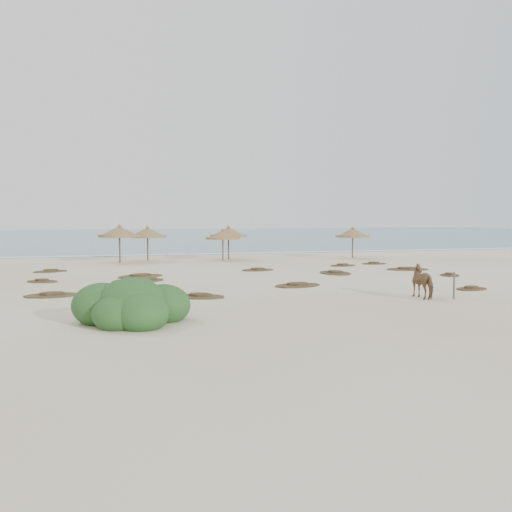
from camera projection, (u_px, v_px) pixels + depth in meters
name	position (u px, v px, depth m)	size (l,w,h in m)	color
ground	(302.00, 292.00, 24.83)	(160.00, 160.00, 0.00)	beige
ocean	(146.00, 236.00, 96.73)	(200.00, 100.00, 0.01)	#2A647F
foam_line	(197.00, 254.00, 49.76)	(70.00, 0.60, 0.01)	white
palapa_1	(119.00, 232.00, 40.41)	(3.33, 3.33, 2.80)	brown
palapa_2	(147.00, 233.00, 42.32)	(3.62, 3.62, 2.65)	brown
palapa_3	(223.00, 235.00, 42.45)	(3.29, 3.29, 2.44)	brown
palapa_4	(228.00, 233.00, 43.50)	(2.84, 2.84, 2.65)	brown
palapa_5	(353.00, 233.00, 44.74)	(2.92, 2.92, 2.54)	brown
horse	(424.00, 281.00, 23.05)	(0.73, 1.61, 1.36)	brown
fence_post_far	(454.00, 286.00, 22.69)	(0.08, 0.08, 1.09)	brown
bush	(132.00, 306.00, 17.58)	(3.68, 3.24, 1.65)	#2C5F29
scrub_0	(52.00, 295.00, 23.64)	(2.40, 1.69, 0.16)	#4E3C22
scrub_1	(140.00, 276.00, 31.14)	(3.21, 2.88, 0.16)	#4E3C22
scrub_2	(151.00, 280.00, 29.18)	(1.90, 1.98, 0.16)	#4E3C22
scrub_3	(335.00, 273.00, 32.94)	(1.88, 2.72, 0.16)	#4E3C22
scrub_4	(450.00, 275.00, 31.73)	(1.66, 1.89, 0.16)	#4E3C22
scrub_5	(407.00, 269.00, 35.26)	(2.94, 2.22, 0.16)	#4E3C22
scrub_6	(51.00, 271.00, 33.93)	(2.36, 1.97, 0.16)	#4E3C22
scrub_7	(343.00, 265.00, 37.94)	(2.08, 1.56, 0.16)	#4E3C22
scrub_8	(42.00, 281.00, 28.67)	(1.98, 1.79, 0.16)	#4E3C22
scrub_9	(298.00, 285.00, 27.02)	(2.81, 2.27, 0.16)	#4E3C22
scrub_10	(374.00, 263.00, 39.44)	(1.86, 1.28, 0.16)	#4E3C22
scrub_11	(200.00, 296.00, 23.29)	(2.54, 2.26, 0.16)	#4E3C22
scrub_12	(471.00, 288.00, 25.74)	(1.77, 1.34, 0.16)	#4E3C22
scrub_13	(258.00, 270.00, 34.80)	(2.31, 1.73, 0.16)	#4E3C22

